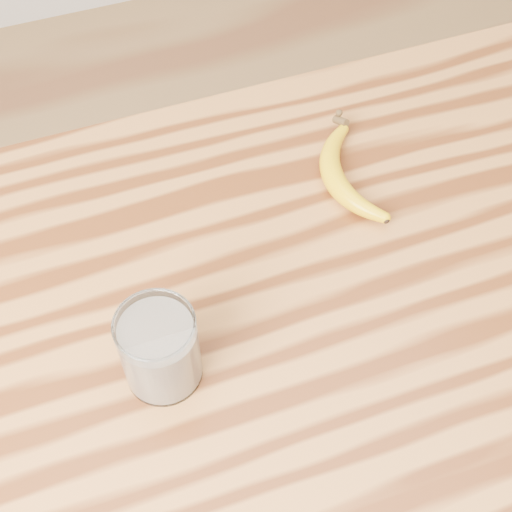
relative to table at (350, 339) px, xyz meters
name	(u,v)px	position (x,y,z in m)	size (l,w,h in m)	color
table	(350,339)	(0.00, 0.00, 0.00)	(1.20, 0.80, 0.90)	#A6692F
smoothie_glass	(160,350)	(-0.26, -0.03, 0.18)	(0.09, 0.09, 0.11)	white
banana	(333,178)	(0.03, 0.17, 0.15)	(0.09, 0.25, 0.03)	#E0AE07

